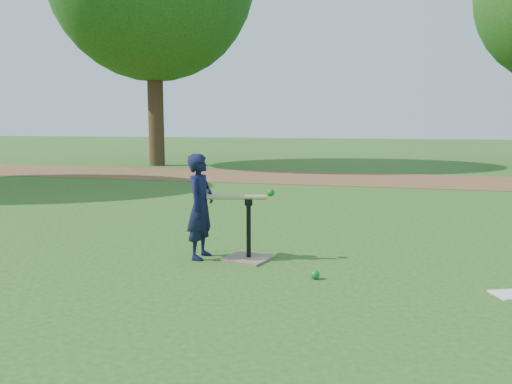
# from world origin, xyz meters

# --- Properties ---
(ground) EXTENTS (80.00, 80.00, 0.00)m
(ground) POSITION_xyz_m (0.00, 0.00, 0.00)
(ground) COLOR #285116
(ground) RESTS_ON ground
(dirt_strip) EXTENTS (24.00, 3.00, 0.01)m
(dirt_strip) POSITION_xyz_m (0.00, 7.50, 0.01)
(dirt_strip) COLOR brown
(dirt_strip) RESTS_ON ground
(child) EXTENTS (0.28, 0.40, 1.07)m
(child) POSITION_xyz_m (-0.63, -0.22, 0.54)
(child) COLOR black
(child) RESTS_ON ground
(wiffle_ball_ground) EXTENTS (0.08, 0.08, 0.08)m
(wiffle_ball_ground) POSITION_xyz_m (0.60, -0.63, 0.04)
(wiffle_ball_ground) COLOR #0B8126
(wiffle_ball_ground) RESTS_ON ground
(batting_tee) EXTENTS (0.53, 0.53, 0.61)m
(batting_tee) POSITION_xyz_m (-0.14, -0.14, 0.11)
(batting_tee) COLOR #816951
(batting_tee) RESTS_ON ground
(swing_action) EXTENTS (0.70, 0.25, 0.11)m
(swing_action) POSITION_xyz_m (-0.23, -0.14, 0.65)
(swing_action) COLOR tan
(swing_action) RESTS_ON ground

